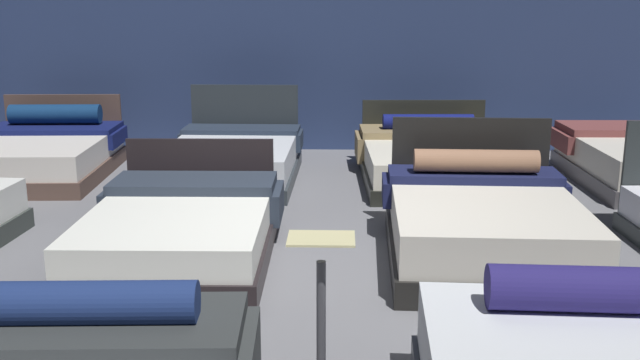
{
  "coord_description": "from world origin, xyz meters",
  "views": [
    {
      "loc": [
        0.08,
        -5.22,
        2.01
      ],
      "look_at": [
        -0.08,
        0.39,
        0.64
      ],
      "focal_mm": 41.01,
      "sensor_mm": 36.0,
      "label": 1
    }
  ],
  "objects": [
    {
      "name": "ground_plane",
      "position": [
        0.0,
        0.0,
        -0.01
      ],
      "size": [
        18.0,
        18.0,
        0.02
      ],
      "primitive_type": "cube",
      "color": "slate"
    },
    {
      "name": "showroom_back_wall",
      "position": [
        0.0,
        4.83,
        1.75
      ],
      "size": [
        18.0,
        0.06,
        3.5
      ],
      "primitive_type": "cube",
      "color": "navy",
      "rests_on": "ground_plane"
    },
    {
      "name": "bed_5",
      "position": [
        -1.2,
        0.33,
        0.23
      ],
      "size": [
        1.54,
        2.07,
        0.8
      ],
      "rotation": [
        0.0,
        0.0,
        0.01
      ],
      "color": "black",
      "rests_on": "ground_plane"
    },
    {
      "name": "bed_6",
      "position": [
        1.21,
        0.35,
        0.28
      ],
      "size": [
        1.58,
        1.99,
        1.01
      ],
      "rotation": [
        0.0,
        0.0,
        -0.03
      ],
      "color": "black",
      "rests_on": "ground_plane"
    },
    {
      "name": "bed_8",
      "position": [
        -3.46,
        3.1,
        0.26
      ],
      "size": [
        1.7,
        2.15,
        0.85
      ],
      "rotation": [
        0.0,
        0.0,
        0.05
      ],
      "color": "brown",
      "rests_on": "ground_plane"
    },
    {
      "name": "bed_9",
      "position": [
        -1.16,
        2.99,
        0.24
      ],
      "size": [
        1.5,
        2.12,
        0.99
      ],
      "rotation": [
        0.0,
        0.0,
        -0.02
      ],
      "color": "#293034",
      "rests_on": "ground_plane"
    },
    {
      "name": "bed_10",
      "position": [
        1.16,
        3.05,
        0.24
      ],
      "size": [
        1.77,
        2.2,
        0.8
      ],
      "rotation": [
        0.0,
        0.0,
        0.04
      ],
      "color": "black",
      "rests_on": "ground_plane"
    }
  ]
}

